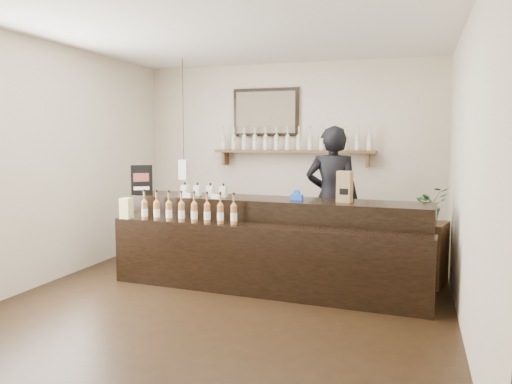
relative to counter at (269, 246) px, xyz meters
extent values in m
plane|color=black|center=(-0.26, -0.57, -0.47)|extent=(5.00, 5.00, 0.00)
plane|color=beige|center=(-0.26, 1.93, 0.93)|extent=(4.50, 0.00, 4.50)
plane|color=beige|center=(-0.26, -3.07, 0.93)|extent=(4.50, 0.00, 4.50)
plane|color=beige|center=(-2.51, -0.57, 0.93)|extent=(0.00, 5.00, 5.00)
plane|color=beige|center=(1.99, -0.57, 0.93)|extent=(0.00, 5.00, 5.00)
plane|color=white|center=(-0.26, -0.57, 2.33)|extent=(5.00, 5.00, 0.00)
cube|color=brown|center=(-0.16, 1.80, 1.03)|extent=(2.40, 0.25, 0.04)
cube|color=brown|center=(-1.24, 1.83, 0.91)|extent=(0.04, 0.20, 0.20)
cube|color=brown|center=(0.92, 1.83, 0.91)|extent=(0.04, 0.20, 0.20)
cube|color=black|center=(-0.61, 1.90, 1.61)|extent=(1.02, 0.04, 0.72)
cube|color=#3F3729|center=(-0.61, 1.88, 1.61)|extent=(0.92, 0.01, 0.62)
cube|color=white|center=(-1.56, 1.03, 0.78)|extent=(0.12, 0.12, 0.28)
cylinder|color=black|center=(-1.56, 1.03, 1.63)|extent=(0.01, 0.01, 1.41)
cylinder|color=beige|center=(-1.26, 1.80, 1.16)|extent=(0.07, 0.07, 0.20)
cone|color=beige|center=(-1.26, 1.80, 1.28)|extent=(0.07, 0.07, 0.05)
cylinder|color=beige|center=(-1.26, 1.80, 1.34)|extent=(0.02, 0.02, 0.07)
cylinder|color=gold|center=(-1.26, 1.80, 1.39)|extent=(0.03, 0.03, 0.02)
cylinder|color=white|center=(-1.26, 1.80, 1.13)|extent=(0.07, 0.07, 0.09)
cylinder|color=beige|center=(-1.09, 1.80, 1.16)|extent=(0.07, 0.07, 0.20)
cone|color=beige|center=(-1.09, 1.80, 1.28)|extent=(0.07, 0.07, 0.05)
cylinder|color=beige|center=(-1.09, 1.80, 1.34)|extent=(0.02, 0.02, 0.07)
cylinder|color=gold|center=(-1.09, 1.80, 1.39)|extent=(0.03, 0.03, 0.02)
cylinder|color=white|center=(-1.09, 1.80, 1.13)|extent=(0.07, 0.07, 0.09)
cylinder|color=beige|center=(-0.93, 1.80, 1.16)|extent=(0.07, 0.07, 0.20)
cone|color=beige|center=(-0.93, 1.80, 1.28)|extent=(0.07, 0.07, 0.05)
cylinder|color=beige|center=(-0.93, 1.80, 1.34)|extent=(0.02, 0.02, 0.07)
cylinder|color=gold|center=(-0.93, 1.80, 1.39)|extent=(0.03, 0.03, 0.02)
cylinder|color=white|center=(-0.93, 1.80, 1.13)|extent=(0.07, 0.07, 0.09)
cylinder|color=beige|center=(-0.76, 1.80, 1.16)|extent=(0.07, 0.07, 0.20)
cone|color=beige|center=(-0.76, 1.80, 1.28)|extent=(0.07, 0.07, 0.05)
cylinder|color=beige|center=(-0.76, 1.80, 1.34)|extent=(0.02, 0.02, 0.07)
cylinder|color=gold|center=(-0.76, 1.80, 1.39)|extent=(0.03, 0.03, 0.02)
cylinder|color=white|center=(-0.76, 1.80, 1.13)|extent=(0.07, 0.07, 0.09)
cylinder|color=beige|center=(-0.59, 1.80, 1.16)|extent=(0.07, 0.07, 0.20)
cone|color=beige|center=(-0.59, 1.80, 1.28)|extent=(0.07, 0.07, 0.05)
cylinder|color=beige|center=(-0.59, 1.80, 1.34)|extent=(0.02, 0.02, 0.07)
cylinder|color=gold|center=(-0.59, 1.80, 1.39)|extent=(0.03, 0.03, 0.02)
cylinder|color=white|center=(-0.59, 1.80, 1.13)|extent=(0.07, 0.07, 0.09)
cylinder|color=beige|center=(-0.42, 1.80, 1.16)|extent=(0.07, 0.07, 0.20)
cone|color=beige|center=(-0.42, 1.80, 1.28)|extent=(0.07, 0.07, 0.05)
cylinder|color=beige|center=(-0.42, 1.80, 1.34)|extent=(0.02, 0.02, 0.07)
cylinder|color=gold|center=(-0.42, 1.80, 1.39)|extent=(0.03, 0.03, 0.02)
cylinder|color=white|center=(-0.42, 1.80, 1.13)|extent=(0.07, 0.07, 0.09)
cylinder|color=beige|center=(-0.25, 1.80, 1.16)|extent=(0.07, 0.07, 0.20)
cone|color=beige|center=(-0.25, 1.80, 1.28)|extent=(0.07, 0.07, 0.05)
cylinder|color=beige|center=(-0.25, 1.80, 1.34)|extent=(0.02, 0.02, 0.07)
cylinder|color=gold|center=(-0.25, 1.80, 1.39)|extent=(0.03, 0.03, 0.02)
cylinder|color=white|center=(-0.25, 1.80, 1.13)|extent=(0.07, 0.07, 0.09)
cylinder|color=beige|center=(-0.08, 1.80, 1.16)|extent=(0.07, 0.07, 0.20)
cone|color=beige|center=(-0.08, 1.80, 1.28)|extent=(0.07, 0.07, 0.05)
cylinder|color=beige|center=(-0.08, 1.80, 1.34)|extent=(0.02, 0.02, 0.07)
cylinder|color=gold|center=(-0.08, 1.80, 1.39)|extent=(0.03, 0.03, 0.02)
cylinder|color=white|center=(-0.08, 1.80, 1.13)|extent=(0.07, 0.07, 0.09)
cylinder|color=beige|center=(0.09, 1.80, 1.16)|extent=(0.07, 0.07, 0.20)
cone|color=beige|center=(0.09, 1.80, 1.28)|extent=(0.07, 0.07, 0.05)
cylinder|color=beige|center=(0.09, 1.80, 1.34)|extent=(0.02, 0.02, 0.07)
cylinder|color=gold|center=(0.09, 1.80, 1.39)|extent=(0.03, 0.03, 0.02)
cylinder|color=white|center=(0.09, 1.80, 1.13)|extent=(0.07, 0.07, 0.09)
cylinder|color=beige|center=(0.26, 1.80, 1.16)|extent=(0.07, 0.07, 0.20)
cone|color=beige|center=(0.26, 1.80, 1.28)|extent=(0.07, 0.07, 0.05)
cylinder|color=beige|center=(0.26, 1.80, 1.34)|extent=(0.02, 0.02, 0.07)
cylinder|color=gold|center=(0.26, 1.80, 1.39)|extent=(0.03, 0.03, 0.02)
cylinder|color=white|center=(0.26, 1.80, 1.13)|extent=(0.07, 0.07, 0.09)
cylinder|color=beige|center=(0.43, 1.80, 1.16)|extent=(0.07, 0.07, 0.20)
cone|color=beige|center=(0.43, 1.80, 1.28)|extent=(0.07, 0.07, 0.05)
cylinder|color=beige|center=(0.43, 1.80, 1.34)|extent=(0.02, 0.02, 0.07)
cylinder|color=gold|center=(0.43, 1.80, 1.39)|extent=(0.03, 0.03, 0.02)
cylinder|color=white|center=(0.43, 1.80, 1.13)|extent=(0.07, 0.07, 0.09)
cylinder|color=beige|center=(0.60, 1.80, 1.16)|extent=(0.07, 0.07, 0.20)
cone|color=beige|center=(0.60, 1.80, 1.28)|extent=(0.07, 0.07, 0.05)
cylinder|color=beige|center=(0.60, 1.80, 1.34)|extent=(0.02, 0.02, 0.07)
cylinder|color=gold|center=(0.60, 1.80, 1.39)|extent=(0.03, 0.03, 0.02)
cylinder|color=white|center=(0.60, 1.80, 1.13)|extent=(0.07, 0.07, 0.09)
cylinder|color=beige|center=(0.77, 1.80, 1.16)|extent=(0.07, 0.07, 0.20)
cone|color=beige|center=(0.77, 1.80, 1.28)|extent=(0.07, 0.07, 0.05)
cylinder|color=beige|center=(0.77, 1.80, 1.34)|extent=(0.02, 0.02, 0.07)
cylinder|color=gold|center=(0.77, 1.80, 1.39)|extent=(0.03, 0.03, 0.02)
cylinder|color=white|center=(0.77, 1.80, 1.13)|extent=(0.07, 0.07, 0.09)
cylinder|color=beige|center=(0.94, 1.80, 1.16)|extent=(0.07, 0.07, 0.20)
cone|color=beige|center=(0.94, 1.80, 1.28)|extent=(0.07, 0.07, 0.05)
cylinder|color=beige|center=(0.94, 1.80, 1.34)|extent=(0.02, 0.02, 0.07)
cylinder|color=gold|center=(0.94, 1.80, 1.39)|extent=(0.03, 0.03, 0.02)
cylinder|color=white|center=(0.94, 1.80, 1.13)|extent=(0.07, 0.07, 0.09)
cube|color=black|center=(0.01, 0.13, 0.03)|extent=(3.59, 0.85, 0.99)
cube|color=black|center=(0.01, -0.34, -0.09)|extent=(3.57, 0.54, 0.75)
cube|color=white|center=(-0.99, -0.10, 0.55)|extent=(0.10, 0.04, 0.05)
cube|color=white|center=(-0.62, -0.10, 0.55)|extent=(0.10, 0.04, 0.05)
cube|color=#CBC97C|center=(-1.65, -0.34, 0.35)|extent=(0.12, 0.12, 0.12)
cube|color=#CBC97C|center=(-1.65, -0.34, 0.47)|extent=(0.12, 0.12, 0.12)
cube|color=beige|center=(-1.09, 0.08, 0.59)|extent=(0.08, 0.08, 0.13)
cube|color=beige|center=(-1.09, 0.03, 0.59)|extent=(0.07, 0.00, 0.06)
cylinder|color=black|center=(-1.09, 0.08, 0.68)|extent=(0.02, 0.02, 0.03)
cube|color=beige|center=(-0.92, 0.08, 0.59)|extent=(0.08, 0.08, 0.13)
cube|color=beige|center=(-0.92, 0.03, 0.59)|extent=(0.07, 0.00, 0.06)
cylinder|color=black|center=(-0.92, 0.08, 0.68)|extent=(0.02, 0.02, 0.03)
cube|color=beige|center=(-0.76, 0.08, 0.59)|extent=(0.08, 0.08, 0.13)
cube|color=beige|center=(-0.76, 0.03, 0.59)|extent=(0.07, 0.00, 0.06)
cylinder|color=black|center=(-0.76, 0.08, 0.68)|extent=(0.02, 0.02, 0.03)
cube|color=beige|center=(-0.59, 0.08, 0.59)|extent=(0.08, 0.08, 0.13)
cube|color=beige|center=(-0.59, 0.03, 0.59)|extent=(0.07, 0.00, 0.06)
cylinder|color=black|center=(-0.59, 0.08, 0.68)|extent=(0.02, 0.02, 0.03)
cylinder|color=#976033|center=(-1.40, -0.34, 0.39)|extent=(0.07, 0.07, 0.20)
cone|color=#976033|center=(-1.40, -0.34, 0.52)|extent=(0.07, 0.07, 0.05)
cylinder|color=#976033|center=(-1.40, -0.34, 0.58)|extent=(0.02, 0.02, 0.07)
cylinder|color=black|center=(-1.40, -0.34, 0.62)|extent=(0.03, 0.03, 0.02)
cylinder|color=white|center=(-1.40, -0.34, 0.37)|extent=(0.07, 0.07, 0.09)
cylinder|color=#976033|center=(-1.25, -0.34, 0.39)|extent=(0.07, 0.07, 0.20)
cone|color=#976033|center=(-1.25, -0.34, 0.52)|extent=(0.07, 0.07, 0.05)
cylinder|color=#976033|center=(-1.25, -0.34, 0.58)|extent=(0.02, 0.02, 0.07)
cylinder|color=black|center=(-1.25, -0.34, 0.62)|extent=(0.03, 0.03, 0.02)
cylinder|color=white|center=(-1.25, -0.34, 0.37)|extent=(0.07, 0.07, 0.09)
cylinder|color=#976033|center=(-1.09, -0.34, 0.39)|extent=(0.07, 0.07, 0.20)
cone|color=#976033|center=(-1.09, -0.34, 0.52)|extent=(0.07, 0.07, 0.05)
cylinder|color=#976033|center=(-1.09, -0.34, 0.58)|extent=(0.02, 0.02, 0.07)
cylinder|color=black|center=(-1.09, -0.34, 0.62)|extent=(0.03, 0.03, 0.02)
cylinder|color=white|center=(-1.09, -0.34, 0.37)|extent=(0.07, 0.07, 0.09)
cylinder|color=#976033|center=(-0.93, -0.34, 0.39)|extent=(0.07, 0.07, 0.20)
cone|color=#976033|center=(-0.93, -0.34, 0.52)|extent=(0.07, 0.07, 0.05)
cylinder|color=#976033|center=(-0.93, -0.34, 0.58)|extent=(0.02, 0.02, 0.07)
cylinder|color=black|center=(-0.93, -0.34, 0.62)|extent=(0.03, 0.03, 0.02)
cylinder|color=white|center=(-0.93, -0.34, 0.37)|extent=(0.07, 0.07, 0.09)
cylinder|color=#976033|center=(-0.78, -0.34, 0.39)|extent=(0.07, 0.07, 0.20)
cone|color=#976033|center=(-0.78, -0.34, 0.52)|extent=(0.07, 0.07, 0.05)
cylinder|color=#976033|center=(-0.78, -0.34, 0.58)|extent=(0.02, 0.02, 0.07)
cylinder|color=black|center=(-0.78, -0.34, 0.62)|extent=(0.03, 0.03, 0.02)
cylinder|color=white|center=(-0.78, -0.34, 0.37)|extent=(0.07, 0.07, 0.09)
cylinder|color=#976033|center=(-0.62, -0.34, 0.39)|extent=(0.07, 0.07, 0.20)
cone|color=#976033|center=(-0.62, -0.34, 0.52)|extent=(0.07, 0.07, 0.05)
cylinder|color=#976033|center=(-0.62, -0.34, 0.58)|extent=(0.02, 0.02, 0.07)
cylinder|color=black|center=(-0.62, -0.34, 0.62)|extent=(0.03, 0.03, 0.02)
cylinder|color=white|center=(-0.62, -0.34, 0.37)|extent=(0.07, 0.07, 0.09)
cylinder|color=#976033|center=(-0.46, -0.34, 0.39)|extent=(0.07, 0.07, 0.20)
cone|color=#976033|center=(-0.46, -0.34, 0.52)|extent=(0.07, 0.07, 0.05)
cylinder|color=#976033|center=(-0.46, -0.34, 0.58)|extent=(0.02, 0.02, 0.07)
cylinder|color=black|center=(-0.46, -0.34, 0.62)|extent=(0.03, 0.03, 0.02)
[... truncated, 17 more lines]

